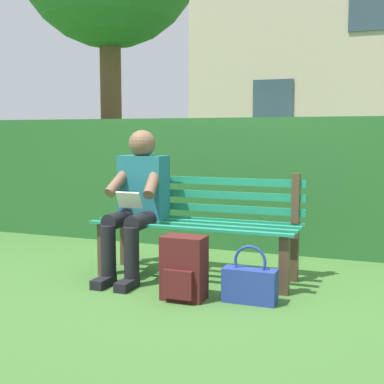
% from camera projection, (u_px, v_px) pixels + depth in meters
% --- Properties ---
extents(ground, '(60.00, 60.00, 0.00)m').
position_uv_depth(ground, '(196.00, 278.00, 4.29)').
color(ground, '#3D6B2D').
extents(park_bench, '(1.65, 0.54, 0.85)m').
position_uv_depth(park_bench, '(200.00, 222.00, 4.31)').
color(park_bench, '#4C3828').
rests_on(park_bench, ground).
extents(person_seated, '(0.44, 0.73, 1.19)m').
position_uv_depth(person_seated, '(137.00, 199.00, 4.29)').
color(person_seated, '#1E6672').
rests_on(person_seated, ground).
extents(hedge_backdrop, '(6.59, 0.70, 1.40)m').
position_uv_depth(hedge_backdrop, '(270.00, 181.00, 5.39)').
color(hedge_backdrop, '#265B28').
rests_on(hedge_backdrop, ground).
extents(building_facade, '(8.05, 3.20, 6.22)m').
position_uv_depth(building_facade, '(374.00, 49.00, 12.42)').
color(building_facade, '#BCAD93').
rests_on(building_facade, ground).
extents(backpack, '(0.30, 0.26, 0.45)m').
position_uv_depth(backpack, '(184.00, 269.00, 3.71)').
color(backpack, '#4C1919').
rests_on(backpack, ground).
extents(handbag, '(0.37, 0.14, 0.40)m').
position_uv_depth(handbag, '(250.00, 284.00, 3.65)').
color(handbag, navy).
rests_on(handbag, ground).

